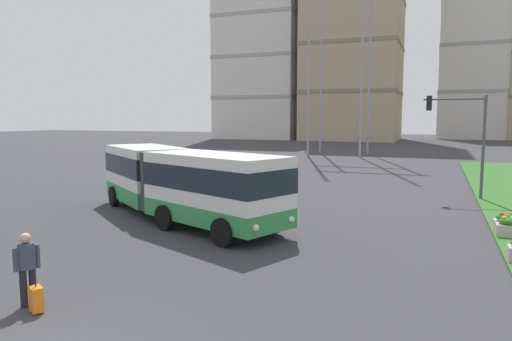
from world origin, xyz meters
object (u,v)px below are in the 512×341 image
object	(u,v)px
apartment_tower_west	(265,23)
pedestrian_crossing	(27,264)
traffic_light_far_right	(463,128)
apartment_tower_centre	(479,50)
articulated_bus	(178,181)
flower_planter_5	(510,223)
car_navy_sedan	(228,175)
rolling_suitcase	(36,299)
apartment_tower_westcentre	(355,2)

from	to	relation	value
apartment_tower_west	pedestrian_crossing	bearing A→B (deg)	-72.96
traffic_light_far_right	apartment_tower_centre	size ratio (longest dim) A/B	0.15
traffic_light_far_right	articulated_bus	bearing A→B (deg)	-138.85
flower_planter_5	apartment_tower_centre	xyz separation A→B (m)	(4.78, 94.74, 18.72)
apartment_tower_west	apartment_tower_centre	bearing A→B (deg)	20.20
car_navy_sedan	rolling_suitcase	xyz separation A→B (m)	(4.17, -19.16, -0.44)
rolling_suitcase	pedestrian_crossing	bearing A→B (deg)	156.04
apartment_tower_west	apartment_tower_centre	distance (m)	47.09
articulated_bus	pedestrian_crossing	xyz separation A→B (m)	(1.61, -9.41, -0.65)
rolling_suitcase	apartment_tower_west	xyz separation A→B (m)	(-28.13, 90.54, 24.96)
rolling_suitcase	apartment_tower_west	size ratio (longest dim) A/B	0.02
apartment_tower_west	apartment_tower_centre	xyz separation A→B (m)	(43.81, 16.12, -6.13)
car_navy_sedan	apartment_tower_centre	bearing A→B (deg)	77.22
car_navy_sedan	apartment_tower_centre	size ratio (longest dim) A/B	0.12
car_navy_sedan	apartment_tower_west	xyz separation A→B (m)	(-23.96, 71.38, 24.52)
rolling_suitcase	traffic_light_far_right	world-z (taller)	traffic_light_far_right
pedestrian_crossing	traffic_light_far_right	bearing A→B (deg)	63.01
pedestrian_crossing	apartment_tower_centre	xyz separation A→B (m)	(16.13, 106.46, 18.14)
apartment_tower_centre	rolling_suitcase	bearing A→B (deg)	-98.36
pedestrian_crossing	apartment_tower_centre	size ratio (longest dim) A/B	0.05
pedestrian_crossing	apartment_tower_west	xyz separation A→B (m)	(-27.68, 90.34, 24.27)
pedestrian_crossing	apartment_tower_centre	world-z (taller)	apartment_tower_centre
traffic_light_far_right	apartment_tower_west	bearing A→B (deg)	117.96
apartment_tower_centre	pedestrian_crossing	bearing A→B (deg)	-98.62
flower_planter_5	apartment_tower_westcentre	world-z (taller)	apartment_tower_westcentre
pedestrian_crossing	apartment_tower_westcentre	world-z (taller)	apartment_tower_westcentre
car_navy_sedan	flower_planter_5	size ratio (longest dim) A/B	4.02
flower_planter_5	apartment_tower_westcentre	xyz separation A→B (m)	(-19.24, 76.44, 27.01)
pedestrian_crossing	flower_planter_5	xyz separation A→B (m)	(11.35, 11.73, -0.58)
articulated_bus	flower_planter_5	bearing A→B (deg)	10.15
articulated_bus	apartment_tower_west	world-z (taller)	apartment_tower_west
rolling_suitcase	apartment_tower_centre	size ratio (longest dim) A/B	0.03
apartment_tower_westcentre	apartment_tower_centre	world-z (taller)	apartment_tower_westcentre
apartment_tower_west	apartment_tower_westcentre	xyz separation A→B (m)	(19.79, -2.17, 2.17)
articulated_bus	apartment_tower_westcentre	xyz separation A→B (m)	(-6.28, 78.76, 25.78)
car_navy_sedan	apartment_tower_westcentre	xyz separation A→B (m)	(-4.17, 69.21, 26.68)
pedestrian_crossing	flower_planter_5	distance (m)	16.33
car_navy_sedan	traffic_light_far_right	world-z (taller)	traffic_light_far_right
articulated_bus	apartment_tower_west	size ratio (longest dim) A/B	0.23
traffic_light_far_right	apartment_tower_centre	distance (m)	88.53
articulated_bus	traffic_light_far_right	size ratio (longest dim) A/B	2.04
rolling_suitcase	flower_planter_5	size ratio (longest dim) A/B	0.88
traffic_light_far_right	apartment_tower_centre	xyz separation A→B (m)	(6.21, 86.98, 15.31)
car_navy_sedan	apartment_tower_west	distance (m)	79.19
pedestrian_crossing	traffic_light_far_right	size ratio (longest dim) A/B	0.31
pedestrian_crossing	apartment_tower_west	bearing A→B (deg)	107.04
car_navy_sedan	apartment_tower_centre	world-z (taller)	apartment_tower_centre
apartment_tower_centre	apartment_tower_west	bearing A→B (deg)	-159.80
car_navy_sedan	apartment_tower_centre	distance (m)	91.60
articulated_bus	apartment_tower_westcentre	world-z (taller)	apartment_tower_westcentre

